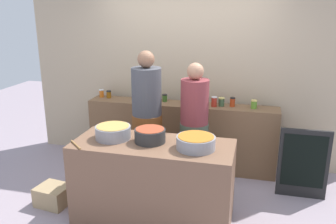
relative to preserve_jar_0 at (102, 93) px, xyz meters
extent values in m
plane|color=#9A8B96|center=(1.24, -1.17, -1.01)|extent=(12.00, 12.00, 0.00)
cube|color=tan|center=(1.24, 0.28, 0.49)|extent=(4.80, 0.12, 3.00)
cube|color=brown|center=(1.24, -0.07, -0.54)|extent=(2.70, 0.36, 0.96)
cube|color=brown|center=(1.24, -1.47, -0.57)|extent=(1.70, 0.70, 0.90)
cylinder|color=orange|center=(0.00, 0.00, -0.01)|extent=(0.07, 0.07, 0.10)
cylinder|color=silver|center=(0.00, 0.00, 0.05)|extent=(0.07, 0.07, 0.01)
cylinder|color=#8A500F|center=(0.13, -0.02, -0.01)|extent=(0.07, 0.07, 0.09)
cylinder|color=black|center=(0.13, -0.02, 0.04)|extent=(0.07, 0.07, 0.02)
cylinder|color=#345A34|center=(0.62, -0.07, -0.01)|extent=(0.08, 0.08, 0.10)
cylinder|color=silver|center=(0.62, -0.07, 0.05)|extent=(0.08, 0.08, 0.01)
cylinder|color=#225332|center=(0.74, -0.11, -0.01)|extent=(0.09, 0.09, 0.10)
cylinder|color=silver|center=(0.74, -0.11, 0.05)|extent=(0.09, 0.09, 0.01)
cylinder|color=#365F23|center=(0.99, -0.01, -0.01)|extent=(0.07, 0.07, 0.09)
cylinder|color=black|center=(0.99, -0.01, 0.04)|extent=(0.07, 0.07, 0.01)
cylinder|color=#51184E|center=(1.28, -0.05, -0.01)|extent=(0.08, 0.08, 0.10)
cylinder|color=#D6C666|center=(1.28, -0.05, 0.04)|extent=(0.08, 0.08, 0.01)
cylinder|color=#B6200F|center=(1.50, -0.10, -0.01)|extent=(0.09, 0.09, 0.10)
cylinder|color=#D6C666|center=(1.50, -0.10, 0.05)|extent=(0.09, 0.09, 0.01)
cylinder|color=#B22E1F|center=(1.71, -0.10, 0.00)|extent=(0.07, 0.07, 0.13)
cylinder|color=silver|center=(1.71, -0.10, 0.07)|extent=(0.08, 0.08, 0.01)
cylinder|color=#3B5A3B|center=(1.81, -0.05, -0.01)|extent=(0.08, 0.08, 0.11)
cylinder|color=#D6C666|center=(1.81, -0.05, 0.05)|extent=(0.08, 0.08, 0.01)
cylinder|color=#B73B18|center=(1.95, -0.04, 0.00)|extent=(0.07, 0.07, 0.11)
cylinder|color=black|center=(1.95, -0.04, 0.06)|extent=(0.07, 0.07, 0.01)
cylinder|color=#5C932D|center=(2.24, -0.07, -0.01)|extent=(0.08, 0.08, 0.10)
cylinder|color=#D6C666|center=(2.24, -0.07, 0.05)|extent=(0.08, 0.08, 0.01)
cylinder|color=gray|center=(0.78, -1.43, -0.05)|extent=(0.38, 0.38, 0.14)
cylinder|color=#BB8E47|center=(0.78, -1.43, 0.02)|extent=(0.35, 0.35, 0.00)
cylinder|color=#2D2D2D|center=(1.20, -1.43, -0.05)|extent=(0.33, 0.33, 0.14)
cylinder|color=#993E25|center=(1.20, -1.43, 0.03)|extent=(0.30, 0.30, 0.00)
cylinder|color=gray|center=(1.71, -1.50, -0.06)|extent=(0.39, 0.39, 0.13)
cylinder|color=#AD6821|center=(1.71, -1.50, 0.01)|extent=(0.36, 0.36, 0.00)
cylinder|color=#9E703D|center=(0.49, -1.72, -0.11)|extent=(0.22, 0.20, 0.02)
cylinder|color=brown|center=(0.94, -0.71, -0.53)|extent=(0.39, 0.39, 0.97)
cylinder|color=#46484F|center=(0.94, -0.71, 0.25)|extent=(0.37, 0.37, 0.59)
sphere|color=#8C6047|center=(0.94, -0.71, 0.65)|extent=(0.21, 0.21, 0.21)
cylinder|color=#4B5947|center=(1.54, -0.69, -0.57)|extent=(0.36, 0.36, 0.89)
cylinder|color=brown|center=(1.54, -0.69, 0.15)|extent=(0.34, 0.34, 0.55)
sphere|color=tan|center=(1.54, -0.69, 0.52)|extent=(0.20, 0.20, 0.20)
cube|color=tan|center=(0.01, -1.48, -0.90)|extent=(0.41, 0.37, 0.23)
cube|color=black|center=(2.87, -0.57, -0.57)|extent=(0.59, 0.04, 0.88)
cube|color=black|center=(2.87, -0.59, -0.53)|extent=(0.50, 0.01, 0.67)
camera|label=1|loc=(2.26, -4.79, 1.26)|focal=37.97mm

